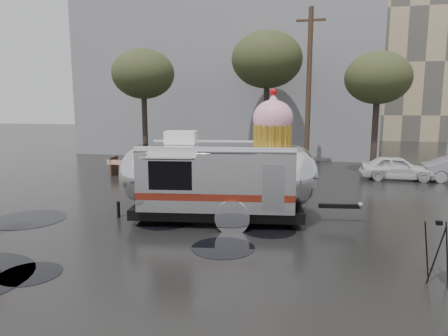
# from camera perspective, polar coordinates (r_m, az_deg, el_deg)

# --- Properties ---
(ground) EXTENTS (120.00, 120.00, 0.00)m
(ground) POSITION_cam_1_polar(r_m,az_deg,el_deg) (10.41, -4.74, -12.00)
(ground) COLOR black
(ground) RESTS_ON ground
(puddles) EXTENTS (9.84, 7.48, 0.01)m
(puddles) POSITION_cam_1_polar(r_m,az_deg,el_deg) (11.62, -20.17, -10.25)
(puddles) COLOR black
(puddles) RESTS_ON ground
(grey_building) EXTENTS (22.00, 12.00, 13.00)m
(grey_building) POSITION_cam_1_polar(r_m,az_deg,el_deg) (34.09, 1.16, 13.68)
(grey_building) COLOR slate
(grey_building) RESTS_ON ground
(utility_pole) EXTENTS (1.60, 0.28, 9.00)m
(utility_pole) POSITION_cam_1_polar(r_m,az_deg,el_deg) (23.27, 12.00, 11.02)
(utility_pole) COLOR #473323
(utility_pole) RESTS_ON ground
(tree_left) EXTENTS (3.64, 3.64, 6.95)m
(tree_left) POSITION_cam_1_polar(r_m,az_deg,el_deg) (24.45, -11.45, 12.96)
(tree_left) COLOR #382D26
(tree_left) RESTS_ON ground
(tree_mid) EXTENTS (4.20, 4.20, 8.03)m
(tree_mid) POSITION_cam_1_polar(r_m,az_deg,el_deg) (24.57, 6.14, 15.07)
(tree_mid) COLOR #382D26
(tree_mid) RESTS_ON ground
(tree_right) EXTENTS (3.36, 3.36, 6.42)m
(tree_right) POSITION_cam_1_polar(r_m,az_deg,el_deg) (22.49, 21.13, 11.81)
(tree_right) COLOR #382D26
(tree_right) RESTS_ON ground
(barricade_row) EXTENTS (4.30, 0.80, 1.00)m
(barricade_row) POSITION_cam_1_polar(r_m,az_deg,el_deg) (21.27, -10.85, 0.19)
(barricade_row) COLOR #473323
(barricade_row) RESTS_ON ground
(airstream_trailer) EXTENTS (7.95, 3.75, 4.32)m
(airstream_trailer) POSITION_cam_1_polar(r_m,az_deg,el_deg) (12.84, -0.43, -0.91)
(airstream_trailer) COLOR silver
(airstream_trailer) RESTS_ON ground
(tripod) EXTENTS (0.53, 0.54, 1.34)m
(tripod) POSITION_cam_1_polar(r_m,az_deg,el_deg) (9.71, 28.14, -9.86)
(tripod) COLOR black
(tripod) RESTS_ON ground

